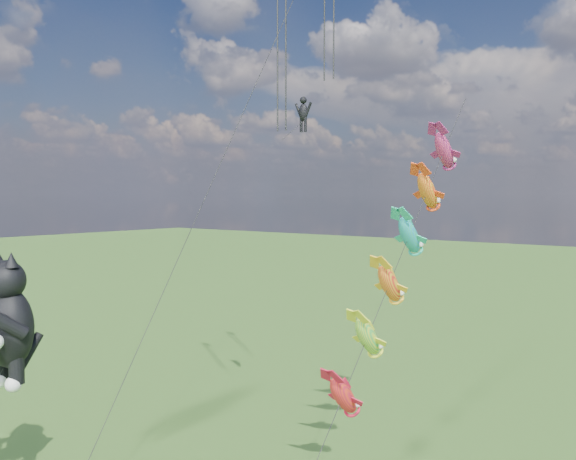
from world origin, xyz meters
The scene contains 3 objects.
cat_kite_rig centered at (5.40, -0.29, 7.68)m, with size 2.70×4.24×10.48m.
fish_windsock_rig centered at (17.17, 11.29, 9.94)m, with size 0.75×15.97×17.72m.
parafoil_rig centered at (10.55, 12.94, 18.90)m, with size 1.83×17.56×27.81m.
Camera 1 is at (30.42, -13.46, 12.83)m, focal length 40.00 mm.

